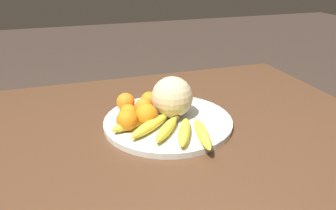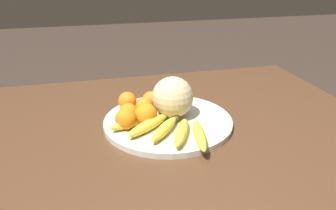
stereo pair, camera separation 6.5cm
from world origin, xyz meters
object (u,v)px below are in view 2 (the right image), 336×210
at_px(melon, 173,97).
at_px(orange_front_right, 127,101).
at_px(banana_bunch, 164,128).
at_px(orange_mid_center, 126,119).
at_px(orange_back_right, 128,112).
at_px(kitchen_table, 167,154).
at_px(orange_top_small, 166,95).
at_px(orange_back_left, 151,100).
at_px(orange_side_extra, 145,106).
at_px(orange_front_left, 146,114).
at_px(fruit_bowl, 168,121).

distance_m(melon, orange_front_right, 0.17).
relative_size(melon, banana_bunch, 0.48).
distance_m(orange_mid_center, orange_back_right, 0.06).
bearing_deg(kitchen_table, banana_bunch, 64.92).
bearing_deg(orange_top_small, orange_mid_center, 42.81).
height_order(banana_bunch, orange_back_left, orange_back_left).
xyz_separation_m(melon, orange_side_extra, (0.09, -0.04, -0.04)).
xyz_separation_m(orange_front_left, orange_mid_center, (0.06, 0.01, -0.00)).
relative_size(melon, orange_top_small, 1.88).
distance_m(orange_front_left, orange_mid_center, 0.06).
distance_m(kitchen_table, orange_front_left, 0.16).
bearing_deg(kitchen_table, orange_back_left, -81.20).
bearing_deg(orange_front_right, kitchen_table, 123.98).
height_order(fruit_bowl, melon, melon).
bearing_deg(kitchen_table, orange_mid_center, -5.84).
relative_size(orange_front_left, orange_mid_center, 1.09).
bearing_deg(kitchen_table, orange_front_left, -21.80).
bearing_deg(orange_front_left, orange_mid_center, 10.79).
relative_size(orange_back_right, orange_top_small, 0.81).
bearing_deg(orange_mid_center, melon, -162.89).
xyz_separation_m(orange_mid_center, orange_top_small, (-0.16, -0.15, 0.00)).
height_order(orange_front_left, orange_front_right, orange_front_left).
bearing_deg(fruit_bowl, orange_back_left, -70.38).
distance_m(melon, orange_back_right, 0.15).
height_order(fruit_bowl, orange_front_left, orange_front_left).
relative_size(fruit_bowl, banana_bunch, 1.47).
bearing_deg(orange_back_left, orange_mid_center, 51.06).
distance_m(kitchen_table, orange_side_extra, 0.17).
bearing_deg(orange_back_right, orange_top_small, -146.93).
height_order(orange_front_left, orange_back_left, orange_front_left).
distance_m(orange_front_left, orange_back_right, 0.06).
bearing_deg(banana_bunch, orange_top_small, -156.32).
xyz_separation_m(banana_bunch, orange_back_right, (0.09, -0.11, 0.01)).
bearing_deg(orange_back_left, orange_front_left, 70.83).
relative_size(fruit_bowl, orange_top_small, 5.81).
xyz_separation_m(banana_bunch, orange_top_small, (-0.06, -0.21, 0.02)).
bearing_deg(orange_back_right, fruit_bowl, 168.94).
distance_m(fruit_bowl, orange_back_left, 0.11).
distance_m(melon, orange_mid_center, 0.17).
relative_size(banana_bunch, orange_side_extra, 4.74).
xyz_separation_m(kitchen_table, orange_top_small, (-0.04, -0.16, 0.14)).
bearing_deg(orange_back_right, orange_mid_center, 74.50).
bearing_deg(orange_front_right, orange_back_right, 84.18).
height_order(banana_bunch, orange_front_right, orange_front_right).
bearing_deg(fruit_bowl, orange_mid_center, 12.13).
distance_m(banana_bunch, orange_back_right, 0.14).
bearing_deg(fruit_bowl, orange_back_right, -11.06).
distance_m(orange_front_right, orange_back_right, 0.08).
bearing_deg(melon, orange_front_left, 21.07).
bearing_deg(orange_mid_center, kitchen_table, 174.16).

